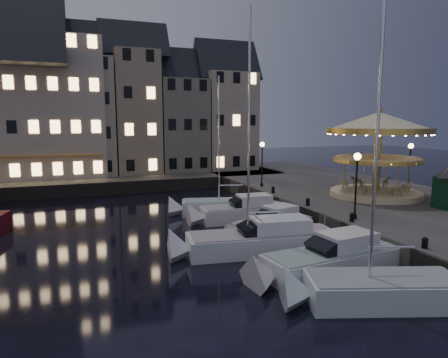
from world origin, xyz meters
name	(u,v)px	position (x,y,z in m)	size (l,w,h in m)	color
ground	(257,257)	(0.00, 0.00, 0.00)	(160.00, 160.00, 0.00)	black
quay_east	(383,205)	(14.00, 6.00, 0.65)	(16.00, 56.00, 1.30)	#474442
quay_north	(88,181)	(-8.00, 28.00, 0.65)	(44.00, 12.00, 1.30)	#474442
quaywall_e	(297,213)	(6.00, 6.00, 0.65)	(0.15, 44.00, 1.30)	#47423A
quaywall_n	(111,189)	(-6.00, 22.00, 0.65)	(48.00, 0.15, 1.30)	#47423A
streetlamp_b	(356,176)	(7.20, 1.00, 4.02)	(0.44, 0.44, 4.17)	black
streetlamp_c	(262,158)	(7.20, 14.50, 4.02)	(0.44, 0.44, 4.17)	black
streetlamp_d	(410,160)	(18.50, 8.00, 4.02)	(0.44, 0.44, 4.17)	black
bollard_a	(425,242)	(6.60, -5.00, 1.60)	(0.30, 0.30, 0.57)	black
bollard_b	(352,217)	(6.60, 0.50, 1.60)	(0.30, 0.30, 0.57)	black
bollard_c	(308,201)	(6.60, 5.50, 1.60)	(0.30, 0.30, 0.57)	black
bollard_d	(273,189)	(6.60, 11.00, 1.60)	(0.30, 0.30, 0.57)	black
townhouse_nb	(26,113)	(-14.05, 30.00, 8.28)	(6.16, 8.00, 13.80)	gray
townhouse_nc	(84,109)	(-8.00, 30.00, 8.78)	(6.82, 8.00, 14.80)	tan
townhouse_nd	(135,105)	(-2.25, 30.00, 9.28)	(5.50, 8.00, 15.80)	gray
townhouse_ne	(180,118)	(3.20, 30.00, 7.78)	(6.16, 8.00, 12.80)	slate
townhouse_nf	(225,114)	(9.25, 30.00, 8.28)	(6.82, 8.00, 13.80)	tan
hotel_corner	(26,99)	(-14.00, 30.00, 9.78)	(17.60, 9.00, 16.80)	beige
motorboat_a	(370,291)	(1.91, -6.73, 0.54)	(7.28, 4.43, 12.15)	silver
motorboat_b	(326,261)	(2.11, -3.39, 0.64)	(8.25, 3.17, 2.15)	silver
motorboat_c	(256,241)	(0.25, 0.75, 0.68)	(9.66, 3.68, 12.77)	silver
motorboat_d	(268,228)	(2.24, 3.19, 0.63)	(6.33, 3.55, 2.15)	silver
motorboat_e	(239,213)	(2.09, 7.72, 0.64)	(7.52, 2.61, 2.15)	silver
motorboat_f	(221,208)	(1.60, 10.34, 0.53)	(8.39, 4.13, 11.16)	silver
carousel	(378,138)	(13.81, 6.78, 6.06)	(8.27, 8.27, 7.23)	beige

